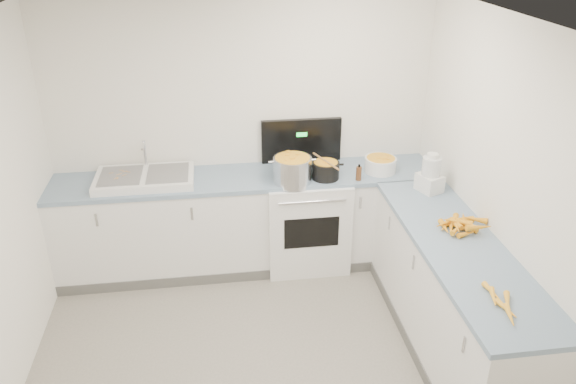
{
  "coord_description": "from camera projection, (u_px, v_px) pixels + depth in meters",
  "views": [
    {
      "loc": [
        -0.27,
        -2.95,
        3.07
      ],
      "look_at": [
        0.3,
        1.1,
        1.05
      ],
      "focal_mm": 35.0,
      "sensor_mm": 36.0,
      "label": 1
    }
  ],
  "objects": [
    {
      "name": "ceiling",
      "position": [
        260.0,
        38.0,
        2.9
      ],
      "size": [
        3.5,
        4.0,
        0.0
      ],
      "primitive_type": null,
      "rotation": [
        3.14,
        0.0,
        0.0
      ],
      "color": "white",
      "rests_on": "ground"
    },
    {
      "name": "wall_back",
      "position": [
        243.0,
        132.0,
        5.23
      ],
      "size": [
        3.5,
        0.0,
        2.5
      ],
      "primitive_type": null,
      "rotation": [
        1.57,
        0.0,
        0.0
      ],
      "color": "white",
      "rests_on": "ground"
    },
    {
      "name": "wall_right",
      "position": [
        530.0,
        225.0,
        3.67
      ],
      "size": [
        0.0,
        4.0,
        2.5
      ],
      "primitive_type": null,
      "rotation": [
        1.57,
        0.0,
        -1.57
      ],
      "color": "white",
      "rests_on": "ground"
    },
    {
      "name": "counter_back",
      "position": [
        248.0,
        221.0,
        5.31
      ],
      "size": [
        3.5,
        0.62,
        0.94
      ],
      "color": "white",
      "rests_on": "ground"
    },
    {
      "name": "counter_right",
      "position": [
        453.0,
        297.0,
        4.25
      ],
      "size": [
        0.62,
        2.2,
        0.94
      ],
      "color": "white",
      "rests_on": "ground"
    },
    {
      "name": "stove",
      "position": [
        305.0,
        217.0,
        5.36
      ],
      "size": [
        0.76,
        0.65,
        1.36
      ],
      "color": "white",
      "rests_on": "ground"
    },
    {
      "name": "sink",
      "position": [
        145.0,
        178.0,
        4.97
      ],
      "size": [
        0.86,
        0.52,
        0.31
      ],
      "color": "white",
      "rests_on": "counter_back"
    },
    {
      "name": "steel_pot",
      "position": [
        292.0,
        171.0,
        4.95
      ],
      "size": [
        0.34,
        0.34,
        0.25
      ],
      "primitive_type": "cylinder",
      "rotation": [
        0.0,
        0.0,
        -0.01
      ],
      "color": "silver",
      "rests_on": "stove"
    },
    {
      "name": "black_pot",
      "position": [
        325.0,
        171.0,
        5.03
      ],
      "size": [
        0.29,
        0.29,
        0.18
      ],
      "primitive_type": "cylinder",
      "rotation": [
        0.0,
        0.0,
        -0.18
      ],
      "color": "black",
      "rests_on": "stove"
    },
    {
      "name": "wooden_spoon",
      "position": [
        326.0,
        161.0,
        4.99
      ],
      "size": [
        0.17,
        0.4,
        0.02
      ],
      "primitive_type": "cylinder",
      "rotation": [
        1.57,
        0.0,
        0.36
      ],
      "color": "#AD7A47",
      "rests_on": "black_pot"
    },
    {
      "name": "mixing_bowl",
      "position": [
        380.0,
        165.0,
        5.16
      ],
      "size": [
        0.39,
        0.39,
        0.13
      ],
      "primitive_type": "cylinder",
      "rotation": [
        0.0,
        0.0,
        -0.43
      ],
      "color": "white",
      "rests_on": "counter_back"
    },
    {
      "name": "extract_bottle",
      "position": [
        359.0,
        174.0,
        5.0
      ],
      "size": [
        0.05,
        0.05,
        0.13
      ],
      "primitive_type": "cylinder",
      "color": "#593319",
      "rests_on": "counter_back"
    },
    {
      "name": "spice_jar",
      "position": [
        375.0,
        172.0,
        5.09
      ],
      "size": [
        0.05,
        0.05,
        0.08
      ],
      "primitive_type": "cylinder",
      "color": "#E5B266",
      "rests_on": "counter_back"
    },
    {
      "name": "food_processor",
      "position": [
        430.0,
        175.0,
        4.77
      ],
      "size": [
        0.23,
        0.25,
        0.34
      ],
      "color": "white",
      "rests_on": "counter_right"
    },
    {
      "name": "carrot_pile",
      "position": [
        460.0,
        224.0,
        4.23
      ],
      "size": [
        0.43,
        0.34,
        0.09
      ],
      "color": "#F8A31E",
      "rests_on": "counter_right"
    },
    {
      "name": "peeled_carrots",
      "position": [
        502.0,
        303.0,
        3.4
      ],
      "size": [
        0.16,
        0.42,
        0.04
      ],
      "color": "#FFAB26",
      "rests_on": "counter_right"
    },
    {
      "name": "peelings",
      "position": [
        120.0,
        176.0,
        4.92
      ],
      "size": [
        0.2,
        0.27,
        0.01
      ],
      "color": "tan",
      "rests_on": "sink"
    }
  ]
}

